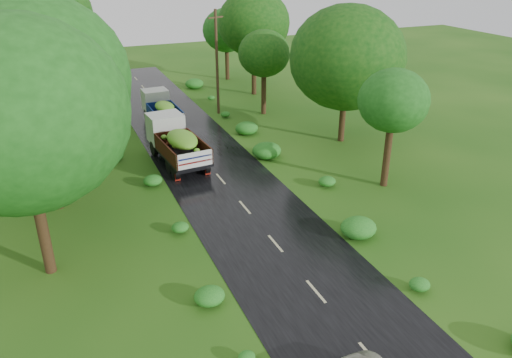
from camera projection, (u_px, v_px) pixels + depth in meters
ground at (316, 292)px, 20.67m from camera, size 120.00×120.00×0.00m
road at (267, 234)px, 24.84m from camera, size 6.50×80.00×0.02m
road_lines at (259, 224)px, 25.67m from camera, size 0.12×69.60×0.00m
truck_near at (175, 140)px, 32.55m from camera, size 2.81×6.67×2.73m
truck_far at (161, 108)px, 39.59m from camera, size 2.18×5.81×2.42m
utility_pole at (217, 62)px, 41.01m from camera, size 1.43×0.64×8.55m
trees_left at (18, 47)px, 32.05m from camera, size 7.70×33.68×9.89m
trees_right at (287, 46)px, 40.09m from camera, size 6.08×31.51×8.30m
shrubs at (210, 162)px, 32.21m from camera, size 11.90×44.00×0.70m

